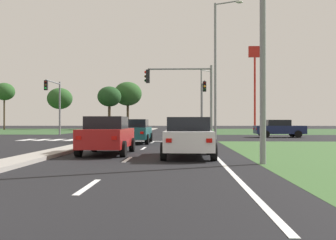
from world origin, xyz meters
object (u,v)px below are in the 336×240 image
Objects in this scene: car_navy_fourth at (279,128)px; treeline_second at (60,99)px; car_silver_fifth at (118,127)px; traffic_signal_near_right at (186,89)px; traffic_signal_far_right at (203,98)px; car_teal_sixth at (134,131)px; treeline_fourth at (128,94)px; traffic_signal_far_left at (55,97)px; street_lamp_second at (217,64)px; car_white_second at (188,137)px; treeline_third at (109,97)px; car_red_near at (107,135)px; street_lamp_third at (202,96)px; street_lamp_near at (270,4)px; car_black_seventh at (135,125)px; fastfood_pole_sign at (255,70)px; treeline_near at (4,92)px; car_maroon_third at (126,126)px.

treeline_second is (-31.55, 37.10, 4.92)m from car_navy_fourth.
traffic_signal_near_right is at bearing 113.27° from car_silver_fifth.
traffic_signal_far_right is 1.00× the size of traffic_signal_near_right.
treeline_fourth reaches higher than car_teal_sixth.
traffic_signal_near_right is 17.70m from traffic_signal_far_left.
street_lamp_second is at bearing -56.58° from car_navy_fourth.
car_white_second is 0.55× the size of treeline_third.
car_red_near is 0.50× the size of street_lamp_third.
car_white_second is (3.44, -1.35, -0.02)m from car_red_near.
traffic_signal_far_right is 15.20m from traffic_signal_far_left.
street_lamp_near is (-5.76, -22.12, 4.48)m from car_navy_fourth.
fastfood_pole_sign is (18.41, -8.88, 8.11)m from car_black_seventh.
car_white_second is 39.39m from street_lamp_third.
car_navy_fourth is at bearing -33.23° from traffic_signal_far_right.
treeline_fourth is at bearing -153.52° from car_navy_fourth.
street_lamp_second is (-5.84, -3.85, 5.21)m from car_navy_fourth.
car_teal_sixth is (-3.31, 9.82, -0.00)m from car_white_second.
treeline_third reaches higher than car_black_seventh.
traffic_signal_far_right is 0.61× the size of treeline_fourth.
treeline_near is at bearing -41.61° from car_silver_fifth.
car_navy_fourth is 0.95× the size of car_black_seventh.
car_black_seventh is at bearing 99.28° from car_white_second.
traffic_signal_far_left is at bearing 139.18° from traffic_signal_near_right.
treeline_third is (-21.46, 33.09, 4.98)m from car_navy_fourth.
street_lamp_near reaches higher than traffic_signal_far_left.
treeline_fourth reaches higher than car_maroon_third.
treeline_second is at bearing 113.54° from street_lamp_near.
car_red_near is at bearing 96.96° from car_maroon_third.
fastfood_pole_sign reaches higher than car_navy_fourth.
fastfood_pole_sign is (10.23, 41.25, 8.11)m from car_white_second.
traffic_signal_far_right is 43.97m from treeline_near.
treeline_second is (-15.20, 25.54, 4.92)m from car_silver_fifth.
treeline_near is at bearing 122.07° from street_lamp_near.
traffic_signal_near_right is (-1.81, -11.30, -0.02)m from traffic_signal_far_right.
treeline_fourth is (-2.52, 26.32, 5.83)m from car_silver_fifth.
treeline_second is 10.86m from treeline_third.
traffic_signal_far_right reaches higher than car_maroon_third.
treeline_second is (8.50, 4.48, -0.96)m from treeline_near.
car_red_near is at bearing -70.48° from treeline_second.
car_teal_sixth is 0.60× the size of treeline_third.
treeline_near is (-23.63, 13.64, 5.93)m from car_maroon_third.
car_maroon_third is (-8.02, 38.80, -0.04)m from car_white_second.
traffic_signal_far_left is at bearing 152.15° from street_lamp_second.
street_lamp_near is at bearing 107.46° from car_silver_fifth.
treeline_fourth is at bearing 85.06° from traffic_signal_far_left.
treeline_third is at bearing 153.39° from fastfood_pole_sign.
treeline_second reaches higher than car_teal_sixth.
street_lamp_second reaches higher than treeline_fourth.
street_lamp_second is 23.16m from street_lamp_third.
street_lamp_near is at bearing -99.86° from fastfood_pole_sign.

